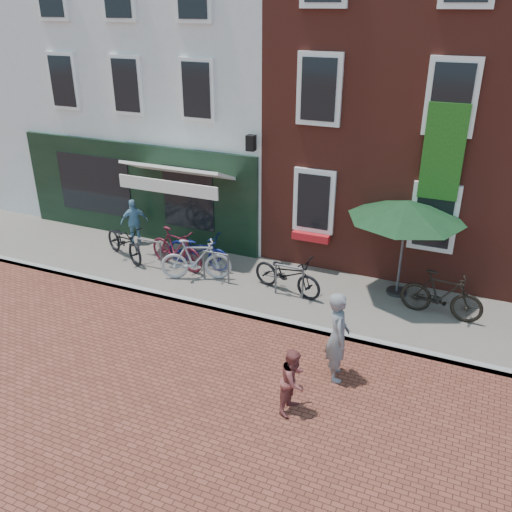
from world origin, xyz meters
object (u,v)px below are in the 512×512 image
at_px(bicycle_5, 442,295).
at_px(bicycle_0, 124,241).
at_px(bicycle_2, 199,249).
at_px(woman, 338,336).
at_px(cafe_person, 134,222).
at_px(bicycle_3, 196,260).
at_px(bicycle_4, 287,274).
at_px(parasol, 407,206).
at_px(boy, 294,381).
at_px(bicycle_1, 176,248).

bearing_deg(bicycle_5, bicycle_0, 95.98).
relative_size(bicycle_2, bicycle_5, 1.03).
xyz_separation_m(woman, bicycle_5, (1.62, 2.98, -0.27)).
distance_m(cafe_person, bicycle_0, 1.07).
relative_size(cafe_person, bicycle_2, 0.72).
bearing_deg(bicycle_3, bicycle_4, -105.93).
height_order(parasol, bicycle_0, parasol).
distance_m(boy, bicycle_4, 4.22).
distance_m(boy, bicycle_3, 5.40).
bearing_deg(cafe_person, bicycle_5, 131.99).
height_order(woman, bicycle_0, woman).
height_order(bicycle_0, bicycle_4, same).
bearing_deg(woman, bicycle_4, 13.70).
relative_size(cafe_person, bicycle_1, 0.74).
bearing_deg(bicycle_1, woman, -104.34).
relative_size(parasol, woman, 1.49).
height_order(parasol, bicycle_3, parasol).
xyz_separation_m(bicycle_0, bicycle_2, (2.18, 0.35, 0.00)).
bearing_deg(bicycle_4, bicycle_0, 102.21).
bearing_deg(woman, bicycle_2, 33.65).
bearing_deg(bicycle_5, boy, 158.45).
xyz_separation_m(cafe_person, bicycle_0, (0.33, -1.00, -0.18)).
xyz_separation_m(bicycle_2, bicycle_5, (6.34, -0.12, 0.05)).
bearing_deg(woman, bicycle_0, 45.20).
bearing_deg(bicycle_5, woman, 155.93).
bearing_deg(bicycle_3, bicycle_0, 59.96).
relative_size(cafe_person, bicycle_0, 0.72).
bearing_deg(cafe_person, bicycle_0, 65.40).
relative_size(bicycle_1, bicycle_2, 0.97).
bearing_deg(bicycle_2, woman, -120.43).
bearing_deg(bicycle_1, parasol, -67.41).
bearing_deg(bicycle_2, boy, -132.46).
bearing_deg(bicycle_0, cafe_person, 45.13).
height_order(woman, bicycle_5, woman).
bearing_deg(bicycle_0, bicycle_5, -61.75).
height_order(bicycle_2, bicycle_4, same).
bearing_deg(bicycle_2, cafe_person, 78.33).
relative_size(woman, bicycle_2, 0.97).
height_order(cafe_person, bicycle_4, cafe_person).
height_order(bicycle_1, bicycle_4, bicycle_1).
distance_m(woman, bicycle_3, 5.04).
bearing_deg(bicycle_0, woman, -85.05).
xyz_separation_m(bicycle_4, bicycle_5, (3.62, 0.30, 0.05)).
distance_m(cafe_person, bicycle_5, 8.89).
relative_size(boy, cafe_person, 0.93).
bearing_deg(bicycle_4, bicycle_5, -72.29).
bearing_deg(cafe_person, bicycle_1, 111.76).
height_order(cafe_person, bicycle_2, cafe_person).
relative_size(boy, bicycle_3, 0.69).
distance_m(cafe_person, bicycle_3, 3.12).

